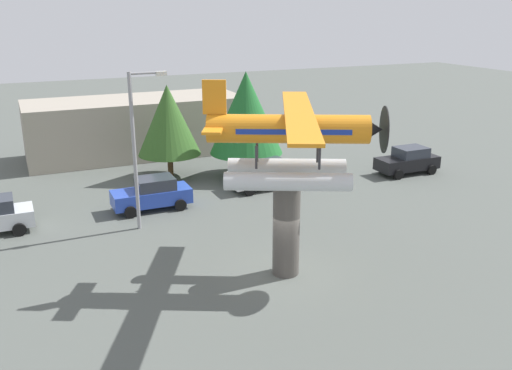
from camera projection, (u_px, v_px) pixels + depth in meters
The scene contains 10 objects.
ground_plane at pixel (285, 273), 22.99m from camera, with size 140.00×140.00×0.00m, color #515651.
display_pedestal at pixel (286, 229), 22.39m from camera, with size 1.10×1.10×3.94m, color #4C4742.
floatplane_monument at pixel (291, 141), 21.27m from camera, with size 7.14×9.83×4.00m.
car_mid_blue at pixel (152, 194), 30.01m from camera, with size 4.20×2.02×1.76m.
car_far_white at pixel (265, 175), 33.42m from camera, with size 4.20×2.02×1.76m.
car_distant_black at pixel (408, 160), 36.49m from camera, with size 4.20×2.02×1.76m.
streetlight_primary at pixel (138, 140), 26.32m from camera, with size 1.84×0.28×7.71m.
storefront_building at pixel (136, 127), 41.00m from camera, with size 15.60×5.85×4.16m, color #9E9384.
tree_east at pixel (168, 120), 34.81m from camera, with size 3.99×3.99×5.97m.
tree_center_back at pixel (246, 113), 34.81m from camera, with size 4.66×4.66×6.77m.
Camera 1 is at (-9.60, -18.46, 10.52)m, focal length 38.85 mm.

